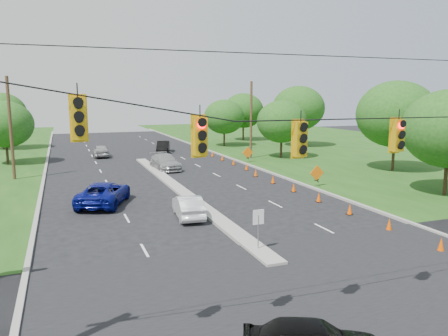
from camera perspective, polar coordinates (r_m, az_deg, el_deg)
name	(u,v)px	position (r m, az deg, el deg)	size (l,w,h in m)	color
ground	(331,309)	(16.28, 13.81, -17.45)	(160.00, 160.00, 0.00)	black
cross_street	(331,309)	(16.28, 13.81, -17.45)	(160.00, 14.00, 0.02)	black
curb_left	(44,178)	(42.56, -22.45, -1.21)	(0.25, 110.00, 0.16)	gray
curb_right	(249,166)	(46.38, 3.30, 0.30)	(0.25, 110.00, 0.16)	gray
median	(178,189)	(34.73, -6.02, -2.80)	(1.00, 34.00, 0.18)	gray
median_sign	(258,222)	(20.61, 4.51, -7.04)	(0.55, 0.06, 2.05)	gray
signal_span	(355,172)	(13.93, 16.74, -0.54)	(25.60, 0.32, 9.00)	#422D1C
utility_pole_far_left	(11,129)	(42.19, -26.10, 4.63)	(0.28, 0.28, 9.00)	#422D1C
utility_pole_far_right	(251,120)	(51.43, 3.56, 6.23)	(0.28, 0.28, 9.00)	#422D1C
cone_0	(441,245)	(23.30, 26.48, -8.94)	(0.32, 0.32, 0.70)	#FF4F00
cone_1	(389,224)	(25.68, 20.77, -6.91)	(0.32, 0.32, 0.70)	#FF4F00
cone_2	(350,209)	(28.30, 16.10, -5.19)	(0.32, 0.32, 0.70)	#FF4F00
cone_3	(319,197)	(31.08, 12.27, -3.74)	(0.32, 0.32, 0.70)	#FF4F00
cone_4	(294,187)	(34.00, 9.09, -2.52)	(0.32, 0.32, 0.70)	#FF4F00
cone_5	(273,179)	(37.02, 6.42, -1.49)	(0.32, 0.32, 0.70)	#FF4F00
cone_6	(256,173)	(40.12, 4.17, -0.62)	(0.32, 0.32, 0.70)	#FF4F00
cone_7	(247,167)	(43.52, 2.97, 0.17)	(0.32, 0.32, 0.70)	#FF4F00
cone_8	(234,162)	(46.71, 1.26, 0.81)	(0.32, 0.32, 0.70)	#FF4F00
cone_9	(222,158)	(49.94, -0.23, 1.37)	(0.32, 0.32, 0.70)	#FF4F00
cone_10	(212,154)	(53.21, -1.53, 1.86)	(0.32, 0.32, 0.70)	#FF4F00
cone_11	(204,151)	(56.51, -2.69, 2.29)	(0.32, 0.32, 0.70)	#FF4F00
cone_12	(196,148)	(59.83, -3.71, 2.67)	(0.32, 0.32, 0.70)	#FF4F00
work_sign_1	(317,174)	(36.07, 12.05, -0.73)	(1.27, 0.58, 1.37)	black
work_sign_2	(248,153)	(48.32, 3.12, 1.98)	(1.27, 0.58, 1.37)	black
tree_5	(5,124)	(52.29, -26.71, 5.13)	(5.88, 5.88, 6.86)	black
tree_6	(1,114)	(67.37, -27.12, 6.35)	(6.72, 6.72, 7.84)	black
tree_8	(396,114)	(45.57, 21.54, 6.56)	(7.56, 7.56, 8.82)	black
tree_9	(282,122)	(52.07, 7.54, 6.02)	(5.88, 5.88, 6.86)	black
tree_10	(298,108)	(64.64, 9.70, 7.70)	(7.56, 7.56, 8.82)	black
tree_11	(243,111)	(72.72, 2.54, 7.50)	(6.72, 6.72, 7.84)	black
tree_12	(224,117)	(64.02, 0.02, 6.71)	(5.88, 5.88, 6.86)	black
white_sedan	(188,206)	(26.62, -4.71, -5.02)	(1.44, 4.13, 1.36)	silver
blue_pickup	(104,193)	(30.70, -15.41, -3.19)	(2.62, 5.67, 1.58)	navy
silver_car_far	(165,162)	(44.18, -7.70, 0.80)	(2.18, 5.37, 1.56)	gray
silver_car_oncoming	(101,151)	(55.06, -15.77, 2.18)	(1.76, 4.38, 1.49)	#9B9B9B
dark_car_receding	(163,147)	(58.03, -7.93, 2.79)	(1.59, 4.56, 1.50)	black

